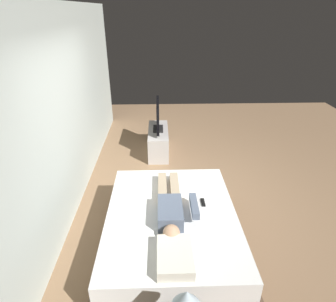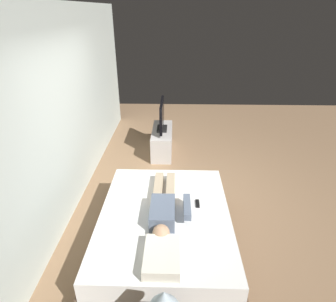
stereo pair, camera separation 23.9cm
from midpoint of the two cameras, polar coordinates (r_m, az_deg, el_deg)
The scene contains 9 objects.
ground_plane at distance 4.52m, azimuth 4.21°, elevation -9.92°, with size 10.00×10.00×0.00m, color #8C6B4C.
back_wall at distance 4.46m, azimuth -17.32°, elevation 8.67°, with size 6.40×0.10×2.80m, color silver.
bed at distance 3.59m, azimuth 1.36°, elevation -15.88°, with size 2.07×1.61×0.54m.
pillow at distance 2.85m, azimuth 1.34°, elevation -20.71°, with size 0.48×0.34×0.12m, color silver.
person at distance 3.38m, azimuth 1.32°, elevation -11.09°, with size 1.26×0.46×0.18m.
remote at distance 3.57m, azimuth 7.95°, elevation -10.53°, with size 0.15×0.04×0.02m, color black.
tv_stand at distance 5.84m, azimuth -0.02°, elevation 2.05°, with size 1.10×0.40×0.50m, color #B7B2AD.
tv at distance 5.64m, azimuth -0.02°, elevation 7.00°, with size 0.88×0.20×0.59m.
lamp at distance 2.26m, azimuth 2.60°, elevation -28.04°, with size 0.22×0.22×0.42m.
Camera 2 is at (-3.62, 0.11, 2.70)m, focal length 30.09 mm.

